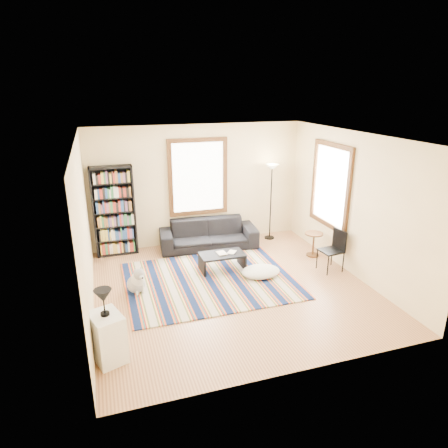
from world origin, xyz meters
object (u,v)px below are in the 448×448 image
object	(u,v)px
sofa	(208,234)
coffee_table	(222,262)
bookshelf	(114,211)
floor_lamp	(271,202)
white_cabinet	(108,337)
folding_chair	(331,251)
side_table	(313,244)
dog	(136,279)
floor_cushion	(261,271)

from	to	relation	value
sofa	coffee_table	xyz separation A→B (m)	(-0.06, -1.27, -0.15)
bookshelf	floor_lamp	world-z (taller)	bookshelf
bookshelf	white_cabinet	bearing A→B (deg)	-95.35
bookshelf	folding_chair	xyz separation A→B (m)	(4.10, -2.23, -0.57)
coffee_table	floor_lamp	size ratio (longest dim) A/B	0.48
sofa	side_table	size ratio (longest dim) A/B	4.14
folding_chair	dog	distance (m)	3.90
bookshelf	side_table	size ratio (longest dim) A/B	3.70
coffee_table	side_table	size ratio (longest dim) A/B	1.67
folding_chair	dog	bearing A→B (deg)	169.48
bookshelf	white_cabinet	world-z (taller)	bookshelf
coffee_table	dog	distance (m)	1.83
coffee_table	folding_chair	xyz separation A→B (m)	(2.10, -0.69, 0.25)
white_cabinet	coffee_table	bearing A→B (deg)	24.65
sofa	floor_cushion	world-z (taller)	sofa
floor_lamp	coffee_table	bearing A→B (deg)	-140.59
sofa	bookshelf	xyz separation A→B (m)	(-2.06, 0.27, 0.67)
dog	sofa	bearing A→B (deg)	23.25
bookshelf	floor_cushion	world-z (taller)	bookshelf
side_table	dog	xyz separation A→B (m)	(-3.94, -0.48, -0.01)
bookshelf	dog	world-z (taller)	bookshelf
dog	coffee_table	bearing A→B (deg)	-6.27
sofa	white_cabinet	xyz separation A→B (m)	(-2.41, -3.51, 0.02)
coffee_table	floor_lamp	bearing A→B (deg)	39.41
sofa	floor_cushion	distance (m)	1.89
bookshelf	coffee_table	distance (m)	2.65
bookshelf	side_table	bearing A→B (deg)	-19.43
sofa	folding_chair	bearing A→B (deg)	-38.32
side_table	white_cabinet	bearing A→B (deg)	-152.76
sofa	folding_chair	xyz separation A→B (m)	(2.04, -1.96, 0.10)
floor_lamp	folding_chair	world-z (taller)	floor_lamp
coffee_table	floor_cushion	size ratio (longest dim) A/B	1.14
folding_chair	bookshelf	bearing A→B (deg)	145.18
bookshelf	coffee_table	xyz separation A→B (m)	(2.00, -1.54, -0.82)
floor_lamp	side_table	world-z (taller)	floor_lamp
bookshelf	dog	distance (m)	2.09
bookshelf	dog	bearing A→B (deg)	-83.90
sofa	floor_cushion	bearing A→B (deg)	-66.34
coffee_table	bookshelf	bearing A→B (deg)	142.28
floor_cushion	side_table	xyz separation A→B (m)	(1.51, 0.59, 0.17)
side_table	sofa	bearing A→B (deg)	150.24
floor_lamp	side_table	bearing A→B (deg)	-69.66
coffee_table	floor_cushion	distance (m)	0.82
white_cabinet	dog	distance (m)	1.92
bookshelf	floor_lamp	distance (m)	3.67
side_table	folding_chair	size ratio (longest dim) A/B	0.63
bookshelf	coffee_table	bearing A→B (deg)	-37.72
coffee_table	white_cabinet	xyz separation A→B (m)	(-2.35, -2.24, 0.17)
floor_lamp	white_cabinet	world-z (taller)	floor_lamp
side_table	folding_chair	distance (m)	0.79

